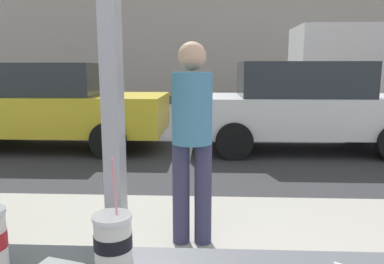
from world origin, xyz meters
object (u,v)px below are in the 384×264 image
parked_car_yellow (48,105)px  parked_car_white (302,105)px  pedestrian (192,132)px  box_truck (384,67)px  soda_cup_right (113,240)px

parked_car_yellow → parked_car_white: 4.90m
parked_car_yellow → pedestrian: size_ratio=2.75×
box_truck → pedestrian: (-5.96, -9.82, -0.55)m
box_truck → pedestrian: 11.50m
soda_cup_right → pedestrian: bearing=86.5°
parked_car_white → box_truck: 7.01m
soda_cup_right → parked_car_yellow: bearing=115.3°
soda_cup_right → box_truck: size_ratio=0.05×
soda_cup_right → parked_car_white: size_ratio=0.07×
soda_cup_right → pedestrian: (0.12, 1.96, -0.04)m
pedestrian → parked_car_yellow: bearing=125.9°
parked_car_yellow → pedestrian: bearing=-54.1°
parked_car_white → pedestrian: 4.58m
parked_car_yellow → soda_cup_right: bearing=-64.7°
soda_cup_right → box_truck: 13.27m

